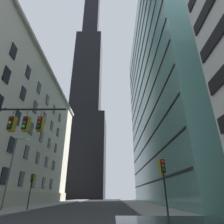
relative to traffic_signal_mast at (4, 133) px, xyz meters
The scene contains 6 objects.
dark_skyscraper 93.56m from the traffic_signal_mast, 95.67° to the left, with size 22.04×22.04×186.35m.
glass_office_midrise 44.05m from the traffic_signal_mast, 52.36° to the left, with size 17.38×49.89×54.32m.
traffic_signal_mast is the anchor object (origin of this frame).
traffic_light_near_right 11.10m from the traffic_signal_mast, ahead, with size 0.40×0.63×3.88m.
traffic_light_far_left 12.65m from the traffic_signal_mast, 102.25° to the left, with size 0.40×0.63×3.97m.
street_lamppost 12.14m from the traffic_signal_mast, 113.83° to the left, with size 1.80×0.32×8.27m.
Camera 1 is at (3.61, -7.41, 1.71)m, focal length 29.25 mm.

